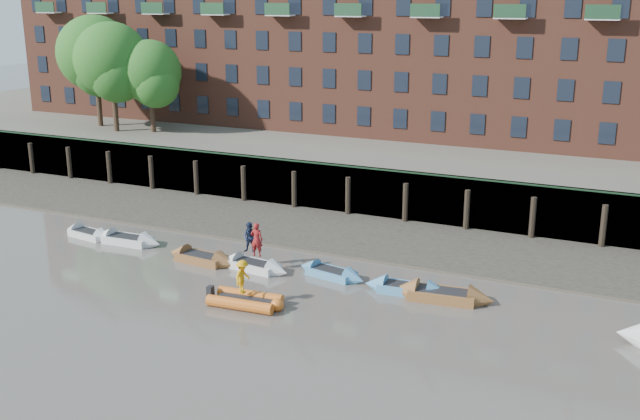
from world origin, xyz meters
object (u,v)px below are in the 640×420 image
Objects in this scene: rowboat_3 at (254,266)px; rowboat_6 at (442,295)px; rowboat_2 at (202,258)px; rowboat_4 at (331,273)px; person_rib_crew at (242,277)px; rowboat_1 at (128,240)px; rowboat_5 at (407,289)px; rib_tender at (248,301)px; person_rower_b at (250,238)px; rowboat_0 at (89,234)px; person_rower_a at (257,240)px.

rowboat_6 is (10.29, 0.22, 0.03)m from rowboat_3.
rowboat_3 is at bearing 8.21° from rowboat_2.
rowboat_3 is 0.87× the size of rowboat_6.
rowboat_4 is 2.54× the size of person_rib_crew.
rowboat_1 reaches higher than rowboat_2.
rowboat_5 is 1.85m from rowboat_6.
person_rower_b is at bearing 114.23° from rib_tender.
rowboat_6 is 9.63m from person_rib_crew.
rowboat_4 is 0.95× the size of rowboat_5.
rowboat_3 is 1.06× the size of rowboat_4.
person_rower_b is (11.51, -0.34, 1.46)m from rowboat_0.
rowboat_3 is 2.62× the size of person_rower_b.
rib_tender is at bearing -70.50° from person_rower_b.
person_rower_a reaches higher than rowboat_3.
rowboat_1 is 2.48× the size of person_rower_a.
rowboat_0 is 20.31m from rowboat_5.
rowboat_6 is at bearing 6.40° from rowboat_2.
person_rower_a is at bearing -38.97° from person_rower_b.
person_rower_b is (8.60, -0.37, 1.44)m from rowboat_1.
person_rower_b reaches higher than rowboat_5.
person_rib_crew reaches higher than rowboat_0.
rowboat_5 is 7.84m from rib_tender.
rowboat_6 reaches higher than rowboat_5.
person_rower_a reaches higher than rowboat_6.
person_rib_crew is at bearing -102.92° from rowboat_4.
rowboat_1 reaches higher than rib_tender.
rowboat_0 is 22.16m from rowboat_6.
rowboat_6 is at bearing -9.35° from person_rower_b.
rowboat_0 is 16.04m from rowboat_4.
rowboat_4 is at bearing 12.18° from rowboat_2.
person_rib_crew is (1.64, -4.25, -0.34)m from person_rower_a.
person_rower_b reaches higher than rowboat_2.
person_rower_b is 1.02× the size of person_rib_crew.
rowboat_5 is (8.44, 0.34, 0.00)m from rowboat_3.
person_rib_crew is at bearing -59.12° from rowboat_3.
rowboat_1 is (2.91, 0.03, 0.03)m from rowboat_0.
person_rower_a reaches higher than rib_tender.
rowboat_2 is at bearing -179.62° from person_rower_b.
rowboat_0 is 0.90× the size of rowboat_1.
rowboat_2 is 3.21m from rowboat_3.
rowboat_6 is 3.09× the size of person_rib_crew.
person_rower_a is at bearing -156.51° from rowboat_4.
rowboat_2 is at bearing -168.94° from rowboat_3.
rowboat_3 is 4.87m from rib_tender.
rowboat_4 is 1.12× the size of rib_tender.
rowboat_4 reaches higher than rib_tender.
person_rower_b is (2.84, 0.47, 1.44)m from rowboat_2.
rowboat_5 is at bearing -3.77° from rowboat_1.
person_rower_b is (-0.37, 0.27, 1.45)m from rowboat_3.
rowboat_1 is 1.04× the size of rowboat_3.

